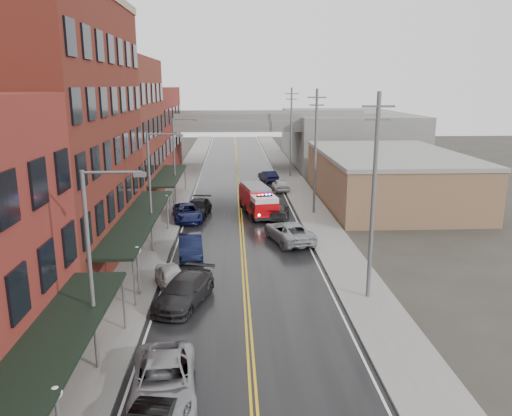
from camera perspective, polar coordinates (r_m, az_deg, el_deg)
name	(u,v)px	position (r m, az deg, el deg)	size (l,w,h in m)	color
road	(241,229)	(43.89, -1.67, -2.41)	(11.00, 160.00, 0.02)	black
sidewalk_left	(158,229)	(44.35, -11.15, -2.42)	(3.00, 160.00, 0.15)	slate
sidewalk_right	(324,227)	(44.59, 7.75, -2.19)	(3.00, 160.00, 0.15)	slate
curb_left	(177,229)	(44.13, -9.03, -2.40)	(0.30, 160.00, 0.15)	gray
curb_right	(305,227)	(44.33, 5.65, -2.22)	(0.30, 160.00, 0.15)	gray
brick_building_b	(49,135)	(37.44, -22.55, 7.75)	(9.00, 20.00, 18.00)	#5F2519
brick_building_c	(111,133)	(54.31, -16.28, 8.24)	(9.00, 15.00, 15.00)	#5C291B
brick_building_far	(141,132)	(71.51, -13.00, 8.46)	(9.00, 20.00, 12.00)	maroon
tan_building	(388,179)	(55.62, 14.84, 3.25)	(14.00, 22.00, 5.00)	#886849
right_far_block	(345,137)	(84.64, 10.15, 8.03)	(18.00, 30.00, 8.00)	slate
awning_0	(43,358)	(19.81, -23.16, -15.46)	(2.60, 16.00, 3.09)	black
awning_1	(139,218)	(36.96, -13.18, -1.12)	(2.60, 18.00, 3.09)	black
awning_2	(169,175)	(53.86, -9.93, 3.69)	(2.60, 13.00, 3.09)	black
globe_lamp_0	(57,409)	(18.20, -21.77, -20.59)	(0.44, 0.44, 3.12)	#59595B
globe_lamp_1	(138,260)	(30.38, -13.39, -5.75)	(0.44, 0.44, 3.12)	#59595B
globe_lamp_2	(167,204)	(43.66, -10.12, 0.41)	(0.44, 0.44, 3.12)	#59595B
street_lamp_0	(95,260)	(22.12, -17.88, -5.64)	(2.64, 0.22, 9.00)	#59595B
street_lamp_1	(153,185)	(37.27, -11.67, 2.55)	(2.64, 0.22, 9.00)	#59595B
street_lamp_2	(176,155)	(52.92, -9.08, 5.96)	(2.64, 0.22, 9.00)	#59595B
utility_pole_0	(374,195)	(28.89, 13.28, 1.49)	(1.80, 0.24, 12.00)	#59595B
utility_pole_1	(315,150)	(48.16, 6.81, 6.61)	(1.80, 0.24, 12.00)	#59595B
utility_pole_2	(291,131)	(67.85, 4.02, 8.77)	(1.80, 0.24, 12.00)	#59595B
overpass	(237,129)	(74.39, -2.20, 8.99)	(40.00, 10.00, 7.50)	slate
fire_truck	(258,200)	(48.57, 0.24, 0.95)	(3.98, 7.64, 2.68)	#BB080D
parked_car_left_2	(164,381)	(21.51, -10.50, -18.86)	(2.57, 5.57, 1.55)	gray
parked_car_left_3	(184,291)	(29.39, -8.21, -9.35)	(2.24, 5.50, 1.60)	black
parked_car_left_4	(172,279)	(31.38, -9.56, -8.01)	(1.71, 4.25, 1.45)	#B1B1B1
parked_car_left_5	(191,246)	(37.08, -7.49, -4.35)	(1.68, 4.83, 1.59)	black
parked_car_left_6	(187,212)	(46.96, -7.87, -0.51)	(2.50, 5.42, 1.51)	#111642
parked_car_left_7	(198,208)	(48.43, -6.70, 0.00)	(2.18, 5.36, 1.56)	black
parked_car_right_0	(289,232)	(40.31, 3.78, -2.72)	(2.74, 5.95, 1.65)	#919498
parked_car_right_1	(278,211)	(47.42, 2.59, -0.34)	(1.90, 4.67, 1.36)	#28282B
parked_car_right_2	(280,185)	(59.74, 2.82, 2.67)	(1.69, 4.20, 1.43)	silver
parked_car_right_3	(268,176)	(65.53, 1.41, 3.68)	(1.51, 4.32, 1.42)	black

